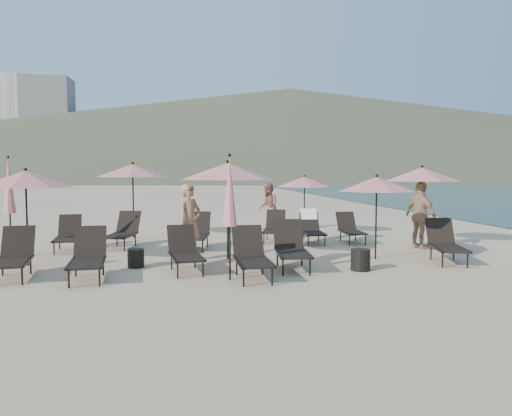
{
  "coord_description": "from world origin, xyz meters",
  "views": [
    {
      "loc": [
        -1.73,
        -10.31,
        2.07
      ],
      "look_at": [
        0.08,
        3.5,
        1.1
      ],
      "focal_mm": 35.0,
      "sensor_mm": 36.0,
      "label": 1
    }
  ],
  "objects": [
    {
      "name": "lounger_10",
      "position": [
        1.85,
        4.18,
        0.47
      ],
      "size": [
        0.67,
        1.6,
        0.98
      ],
      "rotation": [
        0.0,
        0.0,
        -0.06
      ],
      "color": "black",
      "rests_on": "ground"
    },
    {
      "name": "lounger_11",
      "position": [
        3.03,
        4.13,
        0.41
      ],
      "size": [
        0.61,
        1.53,
        0.87
      ],
      "rotation": [
        0.0,
        0.0,
        -0.02
      ],
      "color": "black",
      "rests_on": "ground"
    },
    {
      "name": "beachgoer_b",
      "position": [
        0.99,
        7.17,
        0.87
      ],
      "size": [
        0.67,
        0.86,
        1.73
      ],
      "primitive_type": "imported",
      "rotation": [
        0.0,
        0.0,
        -1.55
      ],
      "color": "#955D4C",
      "rests_on": "ground"
    },
    {
      "name": "umbrella_open_2",
      "position": [
        2.68,
        1.13,
        1.81
      ],
      "size": [
        1.9,
        1.9,
        2.05
      ],
      "color": "black",
      "rests_on": "ground"
    },
    {
      "name": "side_table_1",
      "position": [
        1.85,
        -0.17,
        0.23
      ],
      "size": [
        0.41,
        0.41,
        0.46
      ],
      "primitive_type": "cylinder",
      "color": "black",
      "rests_on": "ground"
    },
    {
      "name": "lounger_5",
      "position": [
        4.19,
        0.61,
        0.45
      ],
      "size": [
        1.02,
        1.79,
        0.97
      ],
      "rotation": [
        0.0,
        0.0,
        -0.24
      ],
      "color": "black",
      "rests_on": "ground"
    },
    {
      "name": "lounger_8",
      "position": [
        -1.58,
        3.41,
        0.46
      ],
      "size": [
        0.89,
        1.77,
        0.97
      ],
      "rotation": [
        0.0,
        0.0,
        -0.15
      ],
      "color": "black",
      "rests_on": "ground"
    },
    {
      "name": "umbrella_closed_1",
      "position": [
        -6.24,
        2.84,
        1.74
      ],
      "size": [
        0.29,
        0.29,
        2.51
      ],
      "color": "black",
      "rests_on": "ground"
    },
    {
      "name": "lounger_9",
      "position": [
        0.8,
        4.63,
        0.43
      ],
      "size": [
        0.98,
        1.7,
        0.92
      ],
      "rotation": [
        0.0,
        0.0,
        -0.24
      ],
      "color": "black",
      "rests_on": "ground"
    },
    {
      "name": "volcanic_headland",
      "position": [
        71.37,
        302.62,
        26.49
      ],
      "size": [
        690.0,
        690.0,
        55.0
      ],
      "color": "brown",
      "rests_on": "ground"
    },
    {
      "name": "umbrella_open_0",
      "position": [
        -5.36,
        1.33,
        1.95
      ],
      "size": [
        2.05,
        2.05,
        2.2
      ],
      "color": "black",
      "rests_on": "ground"
    },
    {
      "name": "umbrella_open_4",
      "position": [
        2.05,
        6.02,
        1.78
      ],
      "size": [
        1.88,
        1.88,
        2.02
      ],
      "color": "black",
      "rests_on": "ground"
    },
    {
      "name": "lounger_6",
      "position": [
        -5.02,
        3.54,
        0.43
      ],
      "size": [
        0.79,
        1.66,
        0.92
      ],
      "rotation": [
        0.0,
        0.0,
        0.11
      ],
      "color": "black",
      "rests_on": "ground"
    },
    {
      "name": "lounger_1",
      "position": [
        -3.75,
        -0.26,
        0.46
      ],
      "size": [
        0.82,
        1.75,
        0.97
      ],
      "rotation": [
        0.0,
        0.0,
        0.1
      ],
      "color": "black",
      "rests_on": "ground"
    },
    {
      "name": "lounger_4",
      "position": [
        0.43,
        0.29,
        0.47
      ],
      "size": [
        0.79,
        1.8,
        1.01
      ],
      "rotation": [
        0.0,
        0.0,
        -0.07
      ],
      "color": "black",
      "rests_on": "ground"
    },
    {
      "name": "hotel_skyline",
      "position": [
        -93.62,
        271.21,
        24.18
      ],
      "size": [
        109.0,
        82.0,
        55.0
      ],
      "color": "beige",
      "rests_on": "ground"
    },
    {
      "name": "lounger_2",
      "position": [
        -1.87,
        0.28,
        0.43
      ],
      "size": [
        0.85,
        1.68,
        0.92
      ],
      "rotation": [
        0.0,
        0.0,
        0.16
      ],
      "color": "black",
      "rests_on": "ground"
    },
    {
      "name": "lounger_3",
      "position": [
        -0.54,
        -0.57,
        0.46
      ],
      "size": [
        0.69,
        1.72,
        0.98
      ],
      "rotation": [
        0.0,
        0.0,
        0.03
      ],
      "color": "black",
      "rests_on": "ground"
    },
    {
      "name": "ground",
      "position": [
        0.0,
        0.0,
        0.0
      ],
      "size": [
        800.0,
        800.0,
        0.0
      ],
      "primitive_type": "plane",
      "color": "#D6BA8C",
      "rests_on": "ground"
    },
    {
      "name": "side_table_0",
      "position": [
        -2.94,
        0.82,
        0.21
      ],
      "size": [
        0.36,
        0.36,
        0.41
      ],
      "primitive_type": "cylinder",
      "color": "black",
      "rests_on": "ground"
    },
    {
      "name": "lounger_7",
      "position": [
        -3.62,
        3.97,
        0.45
      ],
      "size": [
        0.91,
        1.77,
        0.97
      ],
      "rotation": [
        0.0,
        0.0,
        -0.17
      ],
      "color": "black",
      "rests_on": "ground"
    },
    {
      "name": "umbrella_open_5",
      "position": [
        4.74,
        3.04,
        2.04
      ],
      "size": [
        2.14,
        2.14,
        2.31
      ],
      "color": "black",
      "rests_on": "ground"
    },
    {
      "name": "lounger_0",
      "position": [
        -5.23,
        0.04,
        0.45
      ],
      "size": [
        0.89,
        1.76,
        0.97
      ],
      "rotation": [
        0.0,
        0.0,
        0.15
      ],
      "color": "black",
      "rests_on": "ground"
    },
    {
      "name": "beachgoer_a",
      "position": [
        -1.76,
        1.55,
        0.91
      ],
      "size": [
        0.78,
        0.78,
        1.83
      ],
      "primitive_type": "imported",
      "rotation": [
        0.0,
        0.0,
        0.79
      ],
      "color": "#A37A58",
      "rests_on": "ground"
    },
    {
      "name": "umbrella_closed_0",
      "position": [
        -0.99,
        -0.74,
        1.71
      ],
      "size": [
        0.29,
        0.29,
        2.45
      ],
      "color": "black",
      "rests_on": "ground"
    },
    {
      "name": "umbrella_open_3",
      "position": [
        -3.56,
        5.99,
        2.15
      ],
      "size": [
        2.26,
        2.26,
        2.44
      ],
      "color": "black",
      "rests_on": "ground"
    },
    {
      "name": "umbrella_open_1",
      "position": [
        -0.85,
        1.64,
        2.12
      ],
      "size": [
        2.22,
        2.22,
        2.39
      ],
      "color": "black",
      "rests_on": "ground"
    },
    {
      "name": "beachgoer_c",
      "position": [
        4.51,
        2.58,
        0.93
      ],
      "size": [
        0.74,
        1.17,
        1.85
      ],
      "primitive_type": "imported",
      "rotation": [
        0.0,
        0.0,
        1.86
      ],
      "color": "tan",
      "rests_on": "ground"
    }
  ]
}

